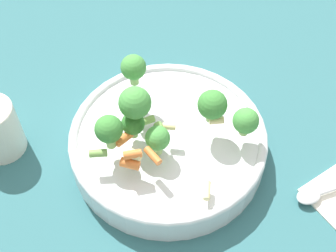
% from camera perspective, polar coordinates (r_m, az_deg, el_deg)
% --- Properties ---
extents(ground_plane, '(3.00, 3.00, 0.00)m').
position_cam_1_polar(ground_plane, '(0.73, -0.00, -3.26)').
color(ground_plane, '#2D6066').
extents(bowl, '(0.29, 0.29, 0.05)m').
position_cam_1_polar(bowl, '(0.70, -0.00, -1.99)').
color(bowl, silver).
rests_on(bowl, ground_plane).
extents(pasta_salad, '(0.21, 0.16, 0.09)m').
position_cam_1_polar(pasta_salad, '(0.64, -0.91, 1.57)').
color(pasta_salad, '#8CB766').
rests_on(pasta_salad, bowl).
extents(spoon, '(0.14, 0.13, 0.01)m').
position_cam_1_polar(spoon, '(0.72, 19.14, -7.38)').
color(spoon, silver).
rests_on(spoon, napkin).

